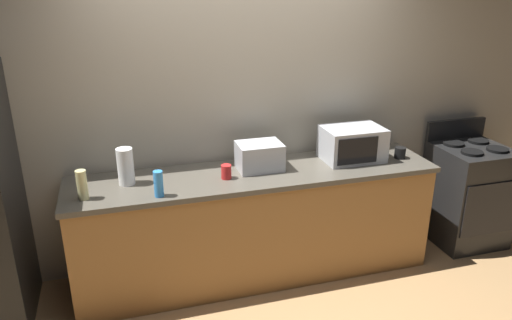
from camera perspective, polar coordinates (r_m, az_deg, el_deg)
ground_plane at (r=3.85m, az=1.75°, el=-16.13°), size 8.00×8.00×0.00m
back_wall at (r=3.98m, az=-1.68°, el=6.73°), size 6.40×0.10×2.70m
counter_run at (r=3.93m, az=0.00°, el=-7.49°), size 2.84×0.64×0.90m
stove_range at (r=4.83m, az=23.43°, el=-3.60°), size 0.60×0.61×1.08m
microwave at (r=4.03m, az=11.18°, el=1.88°), size 0.48×0.35×0.27m
toaster_oven at (r=3.77m, az=0.40°, el=0.45°), size 0.34×0.26×0.21m
paper_towel_roll at (r=3.61m, az=-14.98°, el=-0.73°), size 0.12×0.12×0.27m
bottle_spray_cleaner at (r=3.37m, az=-11.30°, el=-2.75°), size 0.06×0.06×0.18m
bottle_vinegar at (r=3.46m, az=-19.63°, el=-2.76°), size 0.07×0.07×0.21m
mug_red at (r=3.61m, az=-3.49°, el=-1.38°), size 0.08×0.08×0.11m
mug_black at (r=4.19m, az=16.45°, el=0.81°), size 0.09×0.09×0.09m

